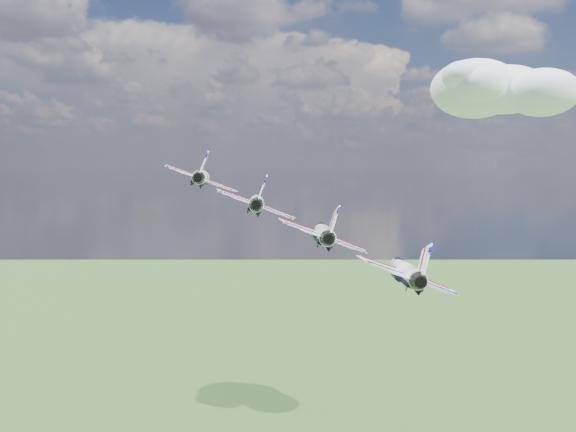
% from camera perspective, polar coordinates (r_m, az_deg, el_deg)
% --- Properties ---
extents(cloud_far, '(56.99, 44.78, 22.39)m').
position_cam_1_polar(cloud_far, '(302.68, 18.52, 10.81)').
color(cloud_far, white).
extents(jet_0, '(13.67, 16.90, 7.82)m').
position_cam_1_polar(jet_0, '(94.52, -7.56, 3.49)').
color(jet_0, white).
extents(jet_1, '(13.67, 16.90, 7.82)m').
position_cam_1_polar(jet_1, '(85.31, -2.78, 1.29)').
color(jet_1, silver).
extents(jet_2, '(13.67, 16.90, 7.82)m').
position_cam_1_polar(jet_2, '(76.98, 3.08, -1.43)').
color(jet_2, white).
extents(jet_3, '(13.67, 16.90, 7.82)m').
position_cam_1_polar(jet_3, '(69.86, 10.27, -4.72)').
color(jet_3, white).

